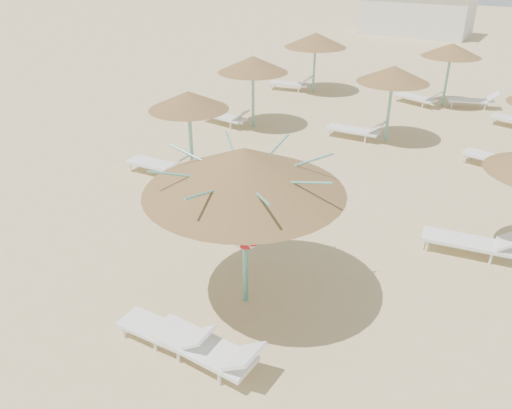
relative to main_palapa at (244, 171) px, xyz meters
The scene contains 6 objects.
ground 2.84m from the main_palapa, 113.96° to the right, with size 120.00×120.00×0.00m, color tan.
main_palapa is the anchor object (origin of this frame).
lounger_main_a 3.10m from the main_palapa, 104.17° to the right, with size 1.84×0.61×0.66m.
lounger_main_b 3.04m from the main_palapa, 78.04° to the right, with size 2.11×0.71×0.76m.
palapa_field 10.46m from the main_palapa, 80.35° to the left, with size 20.55×14.01×2.72m.
service_hut 35.17m from the main_palapa, 100.12° to the left, with size 8.40×4.40×3.25m.
Camera 1 is at (4.43, -6.28, 6.28)m, focal length 35.00 mm.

